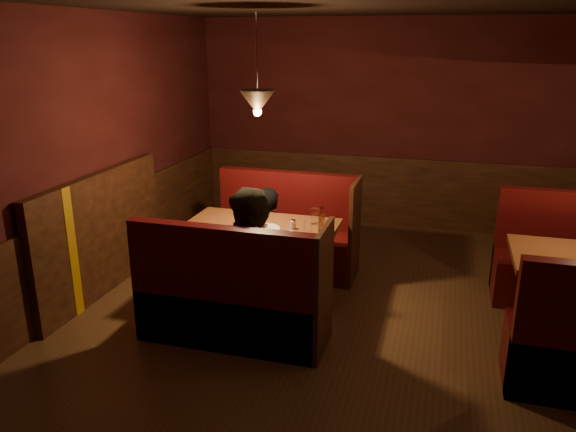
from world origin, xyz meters
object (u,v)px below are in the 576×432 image
(diner_a, at_px, (268,218))
(main_table, at_px, (261,243))
(main_bench_far, at_px, (286,240))
(diner_b, at_px, (254,245))
(main_bench_near, at_px, (232,305))

(diner_a, bearing_deg, main_table, 97.91)
(main_bench_far, height_order, diner_a, diner_a)
(diner_a, bearing_deg, diner_b, 98.78)
(main_bench_far, distance_m, diner_b, 1.60)
(main_table, xyz_separation_m, main_bench_near, (0.02, -0.87, -0.27))
(main_table, relative_size, diner_a, 1.08)
(main_bench_far, bearing_deg, main_bench_near, -90.00)
(main_bench_far, bearing_deg, diner_a, -118.65)
(main_bench_near, xyz_separation_m, diner_a, (-0.14, 1.47, 0.34))
(main_table, bearing_deg, diner_b, -76.56)
(diner_a, height_order, diner_b, diner_b)
(main_table, bearing_deg, main_bench_far, 88.87)
(main_bench_far, height_order, diner_b, diner_b)
(main_bench_near, distance_m, diner_a, 1.52)
(main_bench_near, relative_size, diner_b, 0.98)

